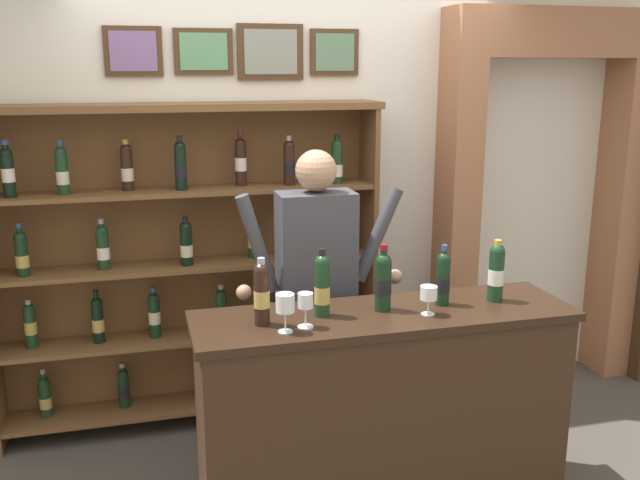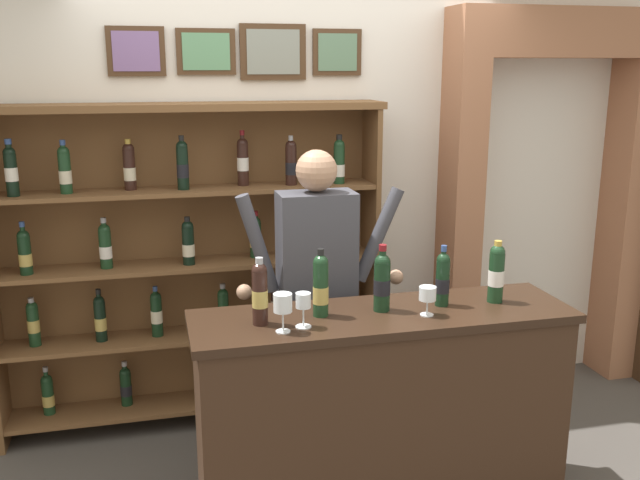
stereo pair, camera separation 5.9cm
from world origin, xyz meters
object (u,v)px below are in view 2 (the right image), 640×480
object	(u,v)px
tasting_bottle_chianti	(382,281)
tasting_bottle_rosso	(443,279)
tasting_bottle_bianco	(496,272)
shopkeeper	(317,275)
wine_glass_spare	(283,305)
tasting_bottle_prosecco	(321,285)
wine_shelf	(190,257)
wine_glass_center	(303,303)
wine_glass_right	(428,295)
tasting_bottle_super_tuscan	(260,292)
tasting_counter	(381,412)

from	to	relation	value
tasting_bottle_chianti	tasting_bottle_rosso	size ratio (longest dim) A/B	1.08
tasting_bottle_chianti	tasting_bottle_bianco	distance (m)	0.57
shopkeeper	tasting_bottle_chianti	bearing A→B (deg)	-67.94
shopkeeper	tasting_bottle_rosso	size ratio (longest dim) A/B	5.81
tasting_bottle_chianti	tasting_bottle_bianco	world-z (taller)	tasting_bottle_chianti
wine_glass_spare	tasting_bottle_prosecco	bearing A→B (deg)	37.61
wine_shelf	wine_glass_center	size ratio (longest dim) A/B	14.44
wine_glass_right	tasting_bottle_chianti	bearing A→B (deg)	148.16
tasting_bottle_prosecco	tasting_bottle_chianti	xyz separation A→B (m)	(0.29, 0.00, -0.00)
shopkeeper	tasting_bottle_chianti	xyz separation A→B (m)	(0.19, -0.48, 0.10)
tasting_bottle_prosecco	tasting_bottle_bianco	size ratio (longest dim) A/B	1.04
tasting_bottle_super_tuscan	wine_glass_center	bearing A→B (deg)	-25.06
tasting_bottle_super_tuscan	wine_glass_center	xyz separation A→B (m)	(0.17, -0.08, -0.03)
tasting_bottle_chianti	wine_glass_spare	world-z (taller)	tasting_bottle_chianti
tasting_bottle_rosso	tasting_bottle_bianco	world-z (taller)	tasting_bottle_bianco
tasting_counter	tasting_bottle_prosecco	xyz separation A→B (m)	(-0.29, 0.03, 0.65)
wine_shelf	tasting_bottle_rosso	distance (m)	1.56
tasting_bottle_super_tuscan	wine_glass_spare	bearing A→B (deg)	-55.61
tasting_counter	shopkeeper	distance (m)	0.77
tasting_bottle_prosecco	wine_glass_spare	world-z (taller)	tasting_bottle_prosecco
wine_glass_center	tasting_counter	bearing A→B (deg)	13.36
tasting_counter	shopkeeper	xyz separation A→B (m)	(-0.19, 0.51, 0.55)
wine_glass_right	tasting_bottle_rosso	bearing A→B (deg)	42.98
shopkeeper	tasting_bottle_bianco	distance (m)	0.91
wine_glass_spare	wine_glass_center	distance (m)	0.10
wine_glass_spare	shopkeeper	bearing A→B (deg)	64.72
tasting_bottle_super_tuscan	wine_glass_right	bearing A→B (deg)	-5.21
tasting_bottle_bianco	tasting_bottle_chianti	bearing A→B (deg)	178.97
tasting_bottle_chianti	tasting_bottle_bianco	xyz separation A→B (m)	(0.57, -0.01, 0.00)
tasting_counter	tasting_bottle_chianti	world-z (taller)	tasting_bottle_chianti
tasting_bottle_super_tuscan	tasting_bottle_rosso	size ratio (longest dim) A/B	1.04
tasting_counter	tasting_bottle_super_tuscan	bearing A→B (deg)	-178.72
wine_shelf	tasting_bottle_rosso	bearing A→B (deg)	-44.44
wine_glass_right	tasting_bottle_prosecco	bearing A→B (deg)	166.83
wine_glass_spare	wine_glass_right	world-z (taller)	wine_glass_spare
tasting_bottle_chianti	wine_glass_right	size ratio (longest dim) A/B	2.32
wine_glass_right	tasting_counter	bearing A→B (deg)	155.54
tasting_counter	wine_glass_spare	size ratio (longest dim) A/B	10.40
shopkeeper	wine_glass_right	world-z (taller)	shopkeeper
wine_shelf	tasting_bottle_super_tuscan	xyz separation A→B (m)	(0.24, -1.13, 0.12)
wine_glass_spare	wine_glass_right	xyz separation A→B (m)	(0.67, 0.05, -0.03)
wine_shelf	tasting_bottle_prosecco	distance (m)	1.21
tasting_bottle_super_tuscan	tasting_bottle_chianti	world-z (taller)	tasting_bottle_chianti
tasting_counter	tasting_bottle_rosso	bearing A→B (deg)	5.90
wine_glass_spare	tasting_bottle_chianti	bearing A→B (deg)	17.74
wine_shelf	tasting_bottle_rosso	size ratio (longest dim) A/B	7.69
tasting_counter	wine_glass_right	bearing A→B (deg)	-24.46
tasting_counter	tasting_bottle_chianti	bearing A→B (deg)	90.71
tasting_bottle_prosecco	tasting_bottle_bianco	bearing A→B (deg)	-0.59
tasting_bottle_super_tuscan	shopkeeper	bearing A→B (deg)	53.93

